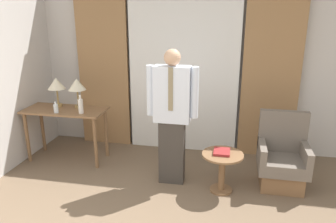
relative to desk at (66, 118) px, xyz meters
name	(u,v)px	position (x,y,z in m)	size (l,w,h in m)	color
wall_back	(185,65)	(1.63, 0.85, 0.69)	(10.00, 0.06, 2.70)	beige
curtain_sheer_center	(183,70)	(1.63, 0.72, 0.63)	(1.68, 0.06, 2.58)	white
curtain_drape_left	(103,67)	(0.34, 0.72, 0.63)	(0.82, 0.06, 2.58)	#997047
curtain_drape_right	(271,73)	(2.92, 0.72, 0.63)	(0.82, 0.06, 2.58)	#997047
desk	(66,118)	(0.00, 0.00, 0.00)	(1.19, 0.53, 0.79)	brown
table_lamp_left	(56,84)	(-0.16, 0.12, 0.46)	(0.25, 0.25, 0.44)	#9E7F47
table_lamp_right	(77,85)	(0.16, 0.12, 0.46)	(0.25, 0.25, 0.44)	#9E7F47
bottle_near_edge	(56,108)	(-0.04, -0.18, 0.19)	(0.06, 0.06, 0.16)	silver
bottle_by_lamp	(81,106)	(0.32, -0.13, 0.24)	(0.07, 0.07, 0.26)	silver
person	(172,113)	(1.66, -0.36, 0.29)	(0.65, 0.21, 1.74)	#38332D
armchair	(282,161)	(3.06, -0.18, -0.32)	(0.60, 0.56, 0.95)	brown
side_table	(222,166)	(2.31, -0.48, -0.31)	(0.51, 0.51, 0.51)	brown
book	(222,152)	(2.30, -0.46, -0.14)	(0.20, 0.23, 0.03)	maroon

